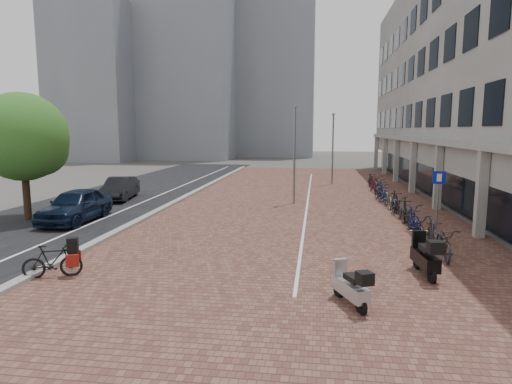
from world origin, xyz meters
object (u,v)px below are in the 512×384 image
Objects in this scene: hero_bike at (52,261)px; parking_sign at (438,191)px; car_navy at (76,205)px; scooter_mid at (425,256)px; car_dark at (120,189)px; scooter_front at (350,285)px.

parking_sign reaches higher than hero_bike.
car_navy is 14.67m from scooter_mid.
car_dark is at bearing 162.20° from parking_sign.
scooter_mid is (10.22, 1.57, 0.11)m from hero_bike.
car_navy is 7.83m from hero_bike.
hero_bike is at bearing -64.78° from car_navy.
hero_bike is at bearing 148.55° from scooter_front.
car_navy is 13.86m from scooter_front.
scooter_mid reaches higher than hero_bike.
parking_sign reaches higher than car_dark.
hero_bike is at bearing -81.44° from car_dark.
scooter_front is at bearing -118.37° from hero_bike.
parking_sign reaches higher than scooter_front.
parking_sign is (4.00, 8.22, 1.13)m from scooter_front.
car_navy is 15.42m from parking_sign.
car_navy is at bearing 119.89° from scooter_front.
hero_bike is (3.39, -7.05, -0.25)m from car_navy.
hero_bike is at bearing -176.76° from scooter_mid.
scooter_mid is (14.43, -11.66, -0.05)m from car_dark.
scooter_mid reaches higher than scooter_front.
car_dark is 2.68× the size of scooter_front.
car_navy is 1.79× the size of parking_sign.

